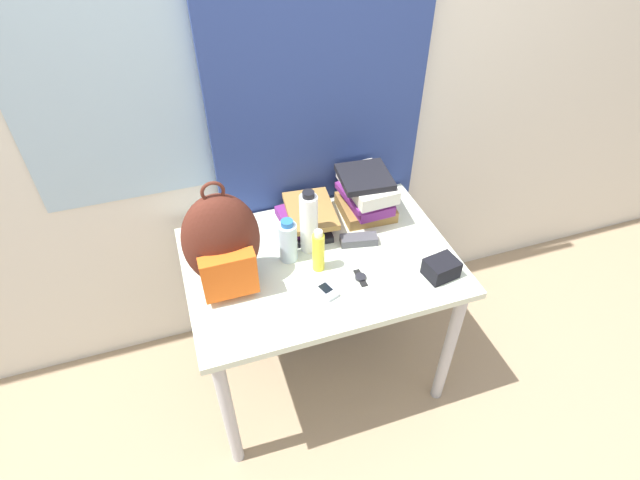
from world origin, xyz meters
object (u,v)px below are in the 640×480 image
water_bottle (288,241)px  sunglasses_case (359,240)px  book_stack_left (307,217)px  wristwatch (361,277)px  cell_phone (326,289)px  camera_pouch (441,268)px  backpack (222,244)px  book_stack_center (366,194)px  sports_bottle (309,223)px  sunscreen_bottle (318,251)px

water_bottle → sunglasses_case: 0.30m
book_stack_left → wristwatch: 0.38m
book_stack_left → cell_phone: bearing=-97.3°
book_stack_left → camera_pouch: 0.59m
backpack → book_stack_left: 0.46m
book_stack_center → cell_phone: book_stack_center is taller
backpack → sports_bottle: backpack is taller
camera_pouch → water_bottle: bearing=152.3°
water_bottle → sports_bottle: size_ratio=0.68×
book_stack_center → wristwatch: size_ratio=3.10×
book_stack_center → water_bottle: book_stack_center is taller
backpack → sports_bottle: size_ratio=1.61×
book_stack_left → water_bottle: size_ratio=1.55×
sunscreen_bottle → wristwatch: (0.13, -0.10, -0.08)m
backpack → book_stack_center: (0.64, 0.22, -0.08)m
backpack → sunglasses_case: bearing=4.4°
backpack → camera_pouch: size_ratio=3.39×
sunscreen_bottle → camera_pouch: (0.43, -0.18, -0.05)m
water_bottle → sunscreen_bottle: size_ratio=1.01×
backpack → sunscreen_bottle: 0.36m
backpack → cell_phone: bearing=-26.5°
water_bottle → book_stack_center: bearing=23.4°
sunglasses_case → book_stack_left: bearing=133.2°
sports_bottle → sunscreen_bottle: bearing=-90.6°
sunglasses_case → camera_pouch: 0.35m
cell_phone → sunscreen_bottle: bearing=83.8°
backpack → wristwatch: backpack is taller
book_stack_left → camera_pouch: bearing=-48.4°
book_stack_left → book_stack_center: 0.27m
cell_phone → sunglasses_case: sunglasses_case is taller
water_bottle → book_stack_left: bearing=52.7°
cell_phone → wristwatch: size_ratio=1.28×
book_stack_left → sunscreen_bottle: sunscreen_bottle is taller
sports_bottle → book_stack_center: bearing=25.1°
camera_pouch → sunscreen_bottle: bearing=157.0°
sunscreen_bottle → cell_phone: bearing=-96.2°
sports_bottle → wristwatch: sports_bottle is taller
sunscreen_bottle → cell_phone: (-0.01, -0.12, -0.08)m
book_stack_center → sunglasses_case: book_stack_center is taller
book_stack_left → sunglasses_case: (0.17, -0.18, -0.03)m
book_stack_left → book_stack_center: size_ratio=1.04×
cell_phone → wristwatch: (0.15, 0.02, -0.00)m
sunglasses_case → camera_pouch: bearing=-49.5°
sunscreen_bottle → cell_phone: sunscreen_bottle is taller
water_bottle → wristwatch: water_bottle is taller
book_stack_center → cell_phone: size_ratio=2.42×
book_stack_center → water_bottle: size_ratio=1.50×
camera_pouch → wristwatch: (-0.29, 0.08, -0.03)m
water_bottle → sports_bottle: (0.09, 0.03, 0.04)m
backpack → sunscreen_bottle: (0.34, -0.04, -0.10)m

